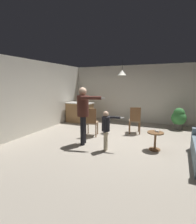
{
  "coord_description": "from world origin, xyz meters",
  "views": [
    {
      "loc": [
        1.54,
        -4.97,
        1.85
      ],
      "look_at": [
        -0.46,
        -0.39,
        1.0
      ],
      "focal_mm": 27.05,
      "sensor_mm": 36.0,
      "label": 1
    }
  ],
  "objects_px": {
    "dining_chair_by_counter": "(91,121)",
    "potted_plant_corner": "(179,118)",
    "side_table_by_couch": "(155,139)",
    "dining_chair_near_wall": "(135,119)",
    "kitchen_counter": "(80,112)",
    "person_adult": "(83,110)",
    "spare_remote_on_table": "(157,131)",
    "person_child": "(106,126)"
  },
  "relations": [
    {
      "from": "kitchen_counter",
      "to": "person_child",
      "type": "distance_m",
      "value": 3.67
    },
    {
      "from": "kitchen_counter",
      "to": "spare_remote_on_table",
      "type": "xyz_separation_m",
      "value": [
        3.69,
        -2.14,
        0.06
      ]
    },
    {
      "from": "person_adult",
      "to": "spare_remote_on_table",
      "type": "xyz_separation_m",
      "value": [
        2.09,
        0.42,
        -0.54
      ]
    },
    {
      "from": "dining_chair_by_counter",
      "to": "potted_plant_corner",
      "type": "xyz_separation_m",
      "value": [
        2.85,
        2.22,
        -0.06
      ]
    },
    {
      "from": "dining_chair_near_wall",
      "to": "potted_plant_corner",
      "type": "bearing_deg",
      "value": 24.53
    },
    {
      "from": "kitchen_counter",
      "to": "potted_plant_corner",
      "type": "height_order",
      "value": "kitchen_counter"
    },
    {
      "from": "person_adult",
      "to": "dining_chair_near_wall",
      "type": "bearing_deg",
      "value": 131.14
    },
    {
      "from": "kitchen_counter",
      "to": "side_table_by_couch",
      "type": "xyz_separation_m",
      "value": [
        3.65,
        -2.18,
        -0.15
      ]
    },
    {
      "from": "person_adult",
      "to": "potted_plant_corner",
      "type": "relative_size",
      "value": 1.97
    },
    {
      "from": "side_table_by_couch",
      "to": "dining_chair_by_counter",
      "type": "bearing_deg",
      "value": 168.6
    },
    {
      "from": "person_adult",
      "to": "potted_plant_corner",
      "type": "bearing_deg",
      "value": 124.03
    },
    {
      "from": "dining_chair_near_wall",
      "to": "person_child",
      "type": "bearing_deg",
      "value": -117.59
    },
    {
      "from": "person_child",
      "to": "potted_plant_corner",
      "type": "xyz_separation_m",
      "value": [
        1.91,
        3.24,
        -0.21
      ]
    },
    {
      "from": "kitchen_counter",
      "to": "person_child",
      "type": "xyz_separation_m",
      "value": [
        2.41,
        -2.76,
        0.21
      ]
    },
    {
      "from": "person_child",
      "to": "dining_chair_by_counter",
      "type": "distance_m",
      "value": 1.4
    },
    {
      "from": "kitchen_counter",
      "to": "person_adult",
      "type": "height_order",
      "value": "person_adult"
    },
    {
      "from": "kitchen_counter",
      "to": "person_child",
      "type": "relative_size",
      "value": 1.13
    },
    {
      "from": "side_table_by_couch",
      "to": "kitchen_counter",
      "type": "bearing_deg",
      "value": 149.14
    },
    {
      "from": "side_table_by_couch",
      "to": "spare_remote_on_table",
      "type": "bearing_deg",
      "value": 50.56
    },
    {
      "from": "dining_chair_by_counter",
      "to": "dining_chair_near_wall",
      "type": "height_order",
      "value": "same"
    },
    {
      "from": "kitchen_counter",
      "to": "spare_remote_on_table",
      "type": "distance_m",
      "value": 4.26
    },
    {
      "from": "kitchen_counter",
      "to": "side_table_by_couch",
      "type": "bearing_deg",
      "value": -30.86
    },
    {
      "from": "dining_chair_by_counter",
      "to": "potted_plant_corner",
      "type": "relative_size",
      "value": 1.13
    },
    {
      "from": "spare_remote_on_table",
      "to": "kitchen_counter",
      "type": "bearing_deg",
      "value": 149.84
    },
    {
      "from": "person_child",
      "to": "kitchen_counter",
      "type": "bearing_deg",
      "value": -144.74
    },
    {
      "from": "kitchen_counter",
      "to": "person_adult",
      "type": "bearing_deg",
      "value": -58.01
    },
    {
      "from": "person_child",
      "to": "dining_chair_by_counter",
      "type": "bearing_deg",
      "value": -143.1
    },
    {
      "from": "side_table_by_couch",
      "to": "potted_plant_corner",
      "type": "relative_size",
      "value": 0.59
    },
    {
      "from": "kitchen_counter",
      "to": "potted_plant_corner",
      "type": "bearing_deg",
      "value": 6.37
    },
    {
      "from": "potted_plant_corner",
      "to": "spare_remote_on_table",
      "type": "relative_size",
      "value": 6.78
    },
    {
      "from": "dining_chair_by_counter",
      "to": "spare_remote_on_table",
      "type": "height_order",
      "value": "dining_chair_by_counter"
    },
    {
      "from": "kitchen_counter",
      "to": "person_child",
      "type": "height_order",
      "value": "person_child"
    },
    {
      "from": "kitchen_counter",
      "to": "side_table_by_couch",
      "type": "distance_m",
      "value": 4.26
    },
    {
      "from": "person_child",
      "to": "dining_chair_by_counter",
      "type": "relative_size",
      "value": 1.11
    },
    {
      "from": "kitchen_counter",
      "to": "dining_chair_near_wall",
      "type": "bearing_deg",
      "value": -16.28
    },
    {
      "from": "spare_remote_on_table",
      "to": "person_adult",
      "type": "bearing_deg",
      "value": -168.74
    },
    {
      "from": "side_table_by_couch",
      "to": "dining_chair_near_wall",
      "type": "height_order",
      "value": "dining_chair_near_wall"
    },
    {
      "from": "side_table_by_couch",
      "to": "person_adult",
      "type": "distance_m",
      "value": 2.22
    },
    {
      "from": "spare_remote_on_table",
      "to": "potted_plant_corner",
      "type": "bearing_deg",
      "value": 76.52
    },
    {
      "from": "person_child",
      "to": "dining_chair_near_wall",
      "type": "relative_size",
      "value": 1.11
    },
    {
      "from": "potted_plant_corner",
      "to": "kitchen_counter",
      "type": "bearing_deg",
      "value": -173.63
    },
    {
      "from": "side_table_by_couch",
      "to": "dining_chair_near_wall",
      "type": "distance_m",
      "value": 1.62
    }
  ]
}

